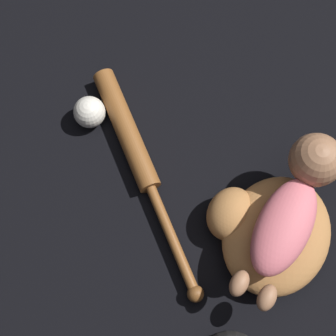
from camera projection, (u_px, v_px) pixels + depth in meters
The scene contains 5 objects.
ground_plane at pixel (270, 214), 1.31m from camera, with size 6.00×6.00×0.00m, color black.
baseball_glove at pixel (269, 232), 1.25m from camera, with size 0.33×0.32×0.10m.
baby_figure at pixel (296, 200), 1.18m from camera, with size 0.39×0.17×0.12m.
baseball_bat at pixel (135, 151), 1.34m from camera, with size 0.32×0.54×0.05m.
baseball at pixel (89, 112), 1.36m from camera, with size 0.08×0.08×0.08m.
Camera 1 is at (-0.41, -0.02, 1.28)m, focal length 60.00 mm.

